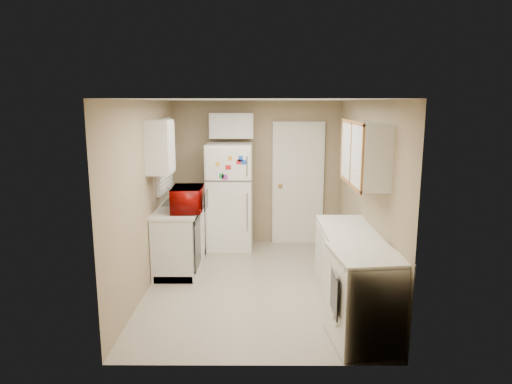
{
  "coord_description": "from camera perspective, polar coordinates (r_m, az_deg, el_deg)",
  "views": [
    {
      "loc": [
        0.03,
        -5.69,
        2.37
      ],
      "look_at": [
        0.0,
        0.5,
        1.15
      ],
      "focal_mm": 32.0,
      "sensor_mm": 36.0,
      "label": 1
    }
  ],
  "objects": [
    {
      "name": "window_blinds",
      "position": [
        6.92,
        -11.34,
        4.55
      ],
      "size": [
        0.1,
        0.98,
        1.08
      ],
      "primitive_type": "cube",
      "color": "silver",
      "rests_on": "wall_left"
    },
    {
      "name": "floor",
      "position": [
        6.16,
        -0.02,
        -11.46
      ],
      "size": [
        3.8,
        3.8,
        0.0
      ],
      "primitive_type": "plane",
      "color": "beige",
      "rests_on": "ground"
    },
    {
      "name": "upper_cabinet_left",
      "position": [
        6.07,
        -11.95,
        5.53
      ],
      "size": [
        0.3,
        0.45,
        0.7
      ],
      "primitive_type": "cube",
      "color": "silver",
      "rests_on": "wall_left"
    },
    {
      "name": "wall_right",
      "position": [
        5.97,
        13.54,
        -0.47
      ],
      "size": [
        3.8,
        3.8,
        0.0
      ],
      "primitive_type": "plane",
      "color": "#9D8966",
      "rests_on": "floor"
    },
    {
      "name": "interior_door",
      "position": [
        7.7,
        5.26,
        1.0
      ],
      "size": [
        0.86,
        0.06,
        2.08
      ],
      "primitive_type": "cube",
      "color": "white",
      "rests_on": "floor"
    },
    {
      "name": "sink",
      "position": [
        7.0,
        -9.03,
        -1.45
      ],
      "size": [
        0.54,
        0.74,
        0.16
      ],
      "primitive_type": "cube",
      "color": "gray",
      "rests_on": "left_counter"
    },
    {
      "name": "microwave",
      "position": [
        6.32,
        -8.51,
        -1.03
      ],
      "size": [
        0.62,
        0.36,
        0.4
      ],
      "primitive_type": "imported",
      "rotation": [
        0.0,
        0.0,
        1.61
      ],
      "color": "#880603",
      "rests_on": "left_counter"
    },
    {
      "name": "refrigerator",
      "position": [
        7.36,
        -3.27,
        -0.67
      ],
      "size": [
        0.73,
        0.71,
        1.73
      ],
      "primitive_type": "cube",
      "rotation": [
        0.0,
        0.0,
        -0.02
      ],
      "color": "white",
      "rests_on": "floor"
    },
    {
      "name": "left_counter",
      "position": [
        6.96,
        -9.12,
        -5.02
      ],
      "size": [
        0.6,
        1.8,
        0.9
      ],
      "primitive_type": "cube",
      "color": "silver",
      "rests_on": "floor"
    },
    {
      "name": "wall_front",
      "position": [
        3.97,
        -0.15,
        -5.99
      ],
      "size": [
        2.8,
        2.8,
        0.0
      ],
      "primitive_type": "plane",
      "color": "#9D8966",
      "rests_on": "floor"
    },
    {
      "name": "soap_bottle",
      "position": [
        7.4,
        -8.91,
        0.33
      ],
      "size": [
        0.09,
        0.09,
        0.17
      ],
      "primitive_type": "imported",
      "rotation": [
        0.0,
        0.0,
        -0.2
      ],
      "color": "silver",
      "rests_on": "left_counter"
    },
    {
      "name": "wall_left",
      "position": [
        5.98,
        -13.56,
        -0.44
      ],
      "size": [
        3.8,
        3.8,
        0.0
      ],
      "primitive_type": "plane",
      "color": "#9D8966",
      "rests_on": "floor"
    },
    {
      "name": "wall_back",
      "position": [
        7.68,
        0.05,
        2.38
      ],
      "size": [
        2.8,
        2.8,
        0.0
      ],
      "primitive_type": "plane",
      "color": "#9D8966",
      "rests_on": "floor"
    },
    {
      "name": "ceiling",
      "position": [
        5.69,
        -0.02,
        11.45
      ],
      "size": [
        3.8,
        3.8,
        0.0
      ],
      "primitive_type": "plane",
      "color": "white",
      "rests_on": "floor"
    },
    {
      "name": "stove",
      "position": [
        4.75,
        13.44,
        -12.67
      ],
      "size": [
        0.72,
        0.85,
        0.95
      ],
      "primitive_type": "cube",
      "rotation": [
        0.0,
        0.0,
        0.11
      ],
      "color": "white",
      "rests_on": "floor"
    },
    {
      "name": "upper_cabinet_right",
      "position": [
        5.36,
        13.48,
        4.75
      ],
      "size": [
        0.3,
        1.2,
        0.7
      ],
      "primitive_type": "cube",
      "color": "silver",
      "rests_on": "wall_right"
    },
    {
      "name": "right_counter",
      "position": [
        5.36,
        11.97,
        -10.08
      ],
      "size": [
        0.6,
        2.0,
        0.9
      ],
      "primitive_type": "cube",
      "color": "silver",
      "rests_on": "floor"
    },
    {
      "name": "cabinet_over_fridge",
      "position": [
        7.46,
        -3.06,
        8.29
      ],
      "size": [
        0.7,
        0.3,
        0.4
      ],
      "primitive_type": "cube",
      "color": "silver",
      "rests_on": "wall_back"
    },
    {
      "name": "dishwasher",
      "position": [
        6.33,
        -7.4,
        -6.21
      ],
      "size": [
        0.03,
        0.58,
        0.72
      ],
      "primitive_type": "cube",
      "color": "black",
      "rests_on": "floor"
    }
  ]
}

